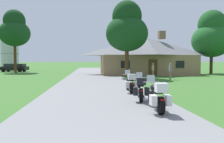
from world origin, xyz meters
TOP-DOWN VIEW (x-y plane):
  - ground_plane at (0.00, 20.00)m, footprint 500.00×500.00m
  - asphalt_driveway at (0.00, 18.00)m, footprint 6.40×80.00m
  - motorcycle_black_nearest_to_camera at (1.99, 6.56)m, footprint 0.74×2.08m
  - motorcycle_red_second_in_row at (1.90, 8.95)m, footprint 0.93×2.08m
  - motorcycle_green_farthest_in_row at (1.91, 11.77)m, footprint 0.72×2.08m
  - stone_lodge at (7.37, 29.96)m, footprint 13.23×7.80m
  - bystander_tan_shirt_near_lodge at (6.47, 23.09)m, footprint 0.36×0.50m
  - bystander_gray_shirt_beside_signpost at (7.66, 20.90)m, footprint 0.24×0.55m
  - tree_by_lodge_front at (3.62, 23.64)m, footprint 4.69×4.69m
  - tree_right_of_lodge at (17.34, 30.49)m, footprint 5.74×5.74m
  - tree_left_far at (-12.52, 36.66)m, footprint 4.89×4.89m
  - metal_silo_distant at (-17.09, 47.94)m, footprint 3.60×3.60m
  - parked_black_suv_far_left at (-13.37, 38.82)m, footprint 4.82×2.50m

SIDE VIEW (x-z plane):
  - ground_plane at x=0.00m, z-range 0.00..0.00m
  - asphalt_driveway at x=0.00m, z-range 0.00..0.06m
  - motorcycle_black_nearest_to_camera at x=1.99m, z-range -0.04..1.26m
  - motorcycle_red_second_in_row at x=1.90m, z-range -0.04..1.26m
  - motorcycle_green_farthest_in_row at x=1.91m, z-range -0.04..1.26m
  - parked_black_suv_far_left at x=-13.37m, z-range 0.08..1.48m
  - bystander_tan_shirt_near_lodge at x=6.47m, z-range 0.10..1.76m
  - bystander_gray_shirt_beside_signpost at x=7.66m, z-range 0.11..1.79m
  - stone_lodge at x=7.37m, z-range -0.37..5.73m
  - metal_silo_distant at x=-17.09m, z-range 0.01..7.64m
  - tree_by_lodge_front at x=3.62m, z-range 1.20..9.79m
  - tree_right_of_lodge at x=17.34m, z-range 0.89..10.21m
  - tree_left_far at x=-12.52m, z-range 1.82..11.92m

